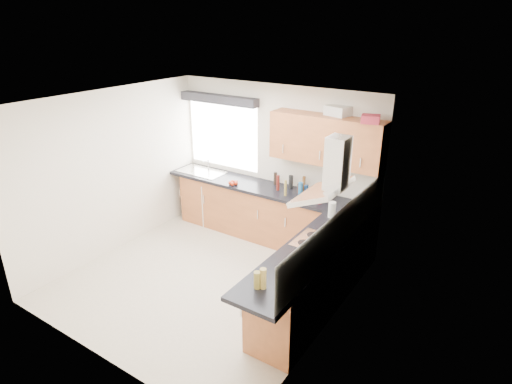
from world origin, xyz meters
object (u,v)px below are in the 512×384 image
Objects in this scene: extractor_hood at (330,177)px; washing_machine at (222,204)px; oven at (315,276)px; upper_cabinets at (326,140)px.

extractor_hood reaches higher than washing_machine.
washing_machine is at bearing 154.10° from extractor_hood.
oven is at bearing -39.47° from washing_machine.
washing_machine is at bearing -176.77° from upper_cabinets.
oven is at bearing 180.00° from extractor_hood.
oven reaches higher than washing_machine.
oven is at bearing -67.46° from upper_cabinets.
washing_machine is at bearing 153.17° from oven.
upper_cabinets is at bearing 112.54° from oven.
extractor_hood is at bearing -38.54° from washing_machine.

